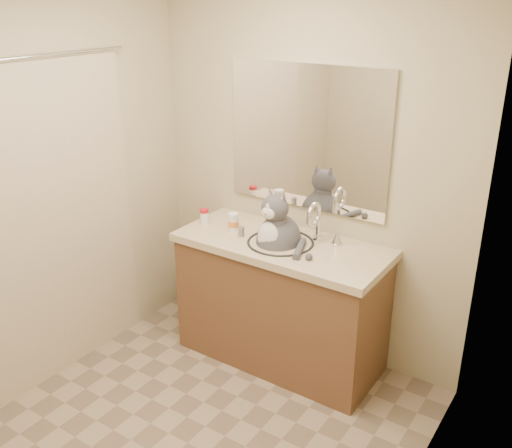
{
  "coord_description": "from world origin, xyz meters",
  "views": [
    {
      "loc": [
        1.66,
        -1.81,
        2.29
      ],
      "look_at": [
        0.02,
        0.65,
        1.08
      ],
      "focal_mm": 40.0,
      "sensor_mm": 36.0,
      "label": 1
    }
  ],
  "objects_px": {
    "pill_bottle_redcap": "(204,216)",
    "cat": "(278,239)",
    "grey_canister": "(241,232)",
    "pill_bottle_orange": "(233,222)"
  },
  "relations": [
    {
      "from": "grey_canister",
      "to": "pill_bottle_redcap",
      "type": "bearing_deg",
      "value": 172.99
    },
    {
      "from": "cat",
      "to": "pill_bottle_orange",
      "type": "height_order",
      "value": "cat"
    },
    {
      "from": "pill_bottle_redcap",
      "to": "grey_canister",
      "type": "bearing_deg",
      "value": -7.01
    },
    {
      "from": "cat",
      "to": "pill_bottle_redcap",
      "type": "relative_size",
      "value": 5.57
    },
    {
      "from": "pill_bottle_redcap",
      "to": "grey_canister",
      "type": "distance_m",
      "value": 0.33
    },
    {
      "from": "pill_bottle_redcap",
      "to": "cat",
      "type": "bearing_deg",
      "value": 0.49
    },
    {
      "from": "cat",
      "to": "pill_bottle_redcap",
      "type": "xyz_separation_m",
      "value": [
        -0.57,
        -0.0,
        0.03
      ]
    },
    {
      "from": "pill_bottle_orange",
      "to": "grey_canister",
      "type": "distance_m",
      "value": 0.11
    },
    {
      "from": "pill_bottle_redcap",
      "to": "pill_bottle_orange",
      "type": "relative_size",
      "value": 0.85
    },
    {
      "from": "cat",
      "to": "grey_canister",
      "type": "xyz_separation_m",
      "value": [
        -0.24,
        -0.05,
        0.01
      ]
    }
  ]
}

